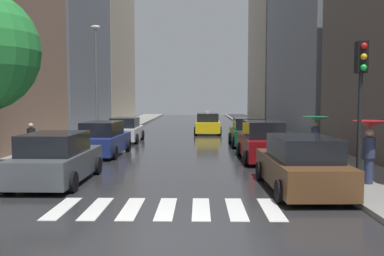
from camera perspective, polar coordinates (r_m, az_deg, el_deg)
name	(u,v)px	position (r m, az deg, el deg)	size (l,w,h in m)	color
ground_plane	(188,135)	(32.12, -0.54, -0.96)	(28.00, 72.00, 0.04)	#27272A
sidewalk_left	(104,134)	(32.93, -11.92, -0.75)	(3.00, 72.00, 0.15)	gray
sidewalk_right	(273,134)	(32.59, 10.96, -0.79)	(3.00, 72.00, 0.15)	gray
crosswalk_stripes	(166,209)	(10.99, -3.54, -10.90)	(5.85, 2.20, 0.01)	silver
building_left_mid	(58,43)	(37.55, -17.75, 10.94)	(6.00, 13.40, 14.81)	slate
building_left_far	(100,43)	(51.89, -12.47, 11.21)	(6.00, 15.62, 18.57)	#B2A38C
building_right_mid	(322,31)	(37.12, 17.26, 12.45)	(6.00, 18.85, 16.63)	slate
building_right_far	(279,48)	(55.21, 11.77, 10.56)	(6.00, 16.34, 18.12)	#9E9384
parked_car_left_nearest	(57,159)	(14.79, -17.95, -4.07)	(2.19, 4.60, 1.69)	#474C51
parked_car_left_second	(103,139)	(21.17, -11.98, -1.54)	(2.18, 4.57, 1.68)	navy
parked_car_left_third	(125,130)	(27.33, -9.05, -0.32)	(2.02, 4.02, 1.57)	silver
parked_car_right_nearest	(301,165)	(13.29, 14.62, -4.92)	(2.26, 4.84, 1.69)	brown
parked_car_right_second	(262,142)	(19.24, 9.55, -1.92)	(2.02, 4.57, 1.80)	maroon
parked_car_right_third	(248,132)	(25.09, 7.69, -0.61)	(2.18, 4.24, 1.67)	#0C4C2D
taxi_midroad	(208,124)	(33.07, 2.13, 0.55)	(2.11, 4.63, 1.81)	yellow
pedestrian_foreground	(31,140)	(19.99, -21.03, -1.54)	(0.36, 0.36, 1.58)	#38513D
pedestrian_by_kerb	(370,138)	(14.22, 23.01, -1.21)	(1.03, 1.03, 1.99)	navy
pedestrian_far_side	(315,125)	(20.11, 16.45, 0.34)	(1.19, 1.19, 1.84)	brown
traffic_light_right_corner	(361,83)	(12.90, 22.00, 5.76)	(0.30, 0.42, 4.30)	black
lamp_post_left	(96,75)	(26.86, -12.90, 7.07)	(0.60, 0.28, 7.15)	#595B60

